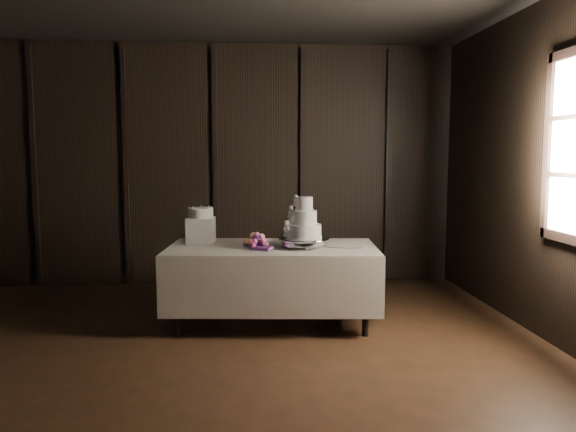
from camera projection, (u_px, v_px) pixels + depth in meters
The scene contains 8 objects.
room at pixel (188, 176), 3.57m from camera, with size 6.08×7.08×3.08m.
display_table at pixel (273, 281), 5.41m from camera, with size 2.07×1.20×0.76m.
cake_stand at pixel (304, 243), 5.30m from camera, with size 0.48×0.48×0.09m, color silver.
wedding_cake at pixel (301, 222), 5.26m from camera, with size 0.36×0.32×0.39m.
bouquet at pixel (256, 241), 5.26m from camera, with size 0.28×0.38×0.18m, color #D55F5C, non-canonical shape.
box_pedestal at pixel (201, 230), 5.57m from camera, with size 0.26×0.26×0.25m, color white.
small_cake at pixel (201, 213), 5.55m from camera, with size 0.25×0.25×0.10m, color white.
cake_knife at pixel (338, 248), 5.23m from camera, with size 0.37×0.02×0.01m, color silver.
Camera 1 is at (0.36, -3.61, 1.63)m, focal length 35.00 mm.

